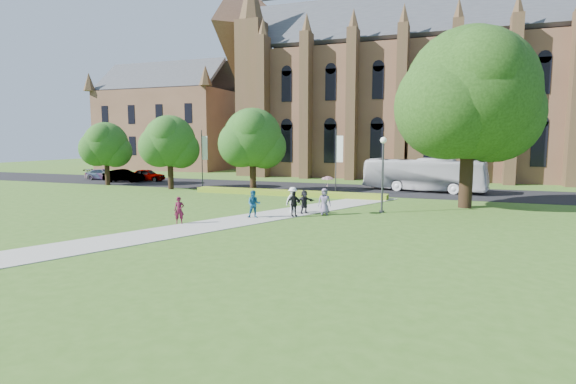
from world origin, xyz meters
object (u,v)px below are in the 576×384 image
at_px(tour_coach, 424,175).
at_px(car_0, 147,175).
at_px(large_tree, 470,94).
at_px(car_1, 124,176).
at_px(car_2, 104,174).
at_px(streetlamp, 383,165).
at_px(pedestrian_0, 179,210).

bearing_deg(tour_coach, car_0, 101.56).
bearing_deg(large_tree, car_1, 169.12).
bearing_deg(car_2, car_0, -97.48).
bearing_deg(car_0, car_2, 83.23).
relative_size(streetlamp, pedestrian_0, 3.21).
distance_m(large_tree, tour_coach, 12.36).
relative_size(tour_coach, car_1, 2.55).
relative_size(car_0, pedestrian_0, 2.64).
distance_m(tour_coach, car_0, 32.13).
bearing_deg(large_tree, streetlamp, -140.71).
bearing_deg(car_0, tour_coach, -98.58).
distance_m(streetlamp, tour_coach, 14.46).
relative_size(streetlamp, car_1, 1.15).
height_order(large_tree, tour_coach, large_tree).
bearing_deg(tour_coach, pedestrian_0, 161.47).
distance_m(car_0, pedestrian_0, 29.53).
relative_size(car_1, pedestrian_0, 2.79).
bearing_deg(streetlamp, large_tree, 39.29).
bearing_deg(car_1, car_0, -55.84).
relative_size(large_tree, car_0, 3.07).
xyz_separation_m(tour_coach, car_0, (-32.11, -0.52, -0.89)).
xyz_separation_m(car_2, pedestrian_0, (25.74, -21.96, 0.17)).
bearing_deg(car_1, car_2, 55.26).
distance_m(streetlamp, car_1, 34.15).
distance_m(large_tree, car_1, 38.91).
xyz_separation_m(large_tree, car_0, (-35.70, 9.21, -7.61)).
height_order(car_1, pedestrian_0, pedestrian_0).
distance_m(tour_coach, car_2, 38.48).
height_order(streetlamp, large_tree, large_tree).
height_order(car_0, car_2, car_0).
xyz_separation_m(car_0, pedestrian_0, (19.40, -22.27, 0.10)).
relative_size(tour_coach, car_0, 2.70).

